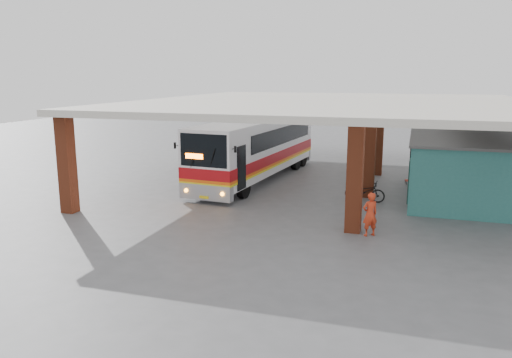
{
  "coord_description": "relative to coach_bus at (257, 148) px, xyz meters",
  "views": [
    {
      "loc": [
        5.1,
        -22.15,
        6.08
      ],
      "look_at": [
        -1.98,
        0.0,
        1.2
      ],
      "focal_mm": 35.0,
      "sensor_mm": 36.0,
      "label": 1
    }
  ],
  "objects": [
    {
      "name": "motorcycle",
      "position": [
        6.63,
        -3.41,
        -1.37
      ],
      "size": [
        2.03,
        0.91,
        1.03
      ],
      "primitive_type": "imported",
      "rotation": [
        0.0,
        0.0,
        1.45
      ],
      "color": "black",
      "rests_on": "ground"
    },
    {
      "name": "canopy_roof",
      "position": [
        4.18,
        1.08,
        2.61
      ],
      "size": [
        21.0,
        23.0,
        0.3
      ],
      "primitive_type": "cube",
      "color": "beige",
      "rests_on": "brick_columns"
    },
    {
      "name": "brick_columns",
      "position": [
        5.1,
        -0.42,
        0.29
      ],
      "size": [
        20.1,
        21.6,
        4.35
      ],
      "color": "brown",
      "rests_on": "ground"
    },
    {
      "name": "shop_building",
      "position": [
        11.17,
        -1.42,
        -0.33
      ],
      "size": [
        5.2,
        8.2,
        3.11
      ],
      "color": "#2B6D6A",
      "rests_on": "ground"
    },
    {
      "name": "pedestrian",
      "position": [
        7.34,
        -8.77,
        -1.03
      ],
      "size": [
        0.75,
        0.69,
        1.71
      ],
      "primitive_type": "imported",
      "rotation": [
        0.0,
        0.0,
        3.76
      ],
      "color": "red",
      "rests_on": "ground"
    },
    {
      "name": "red_chair",
      "position": [
        8.71,
        1.37,
        -1.55
      ],
      "size": [
        0.47,
        0.47,
        0.74
      ],
      "rotation": [
        0.0,
        0.0,
        0.24
      ],
      "color": "red",
      "rests_on": "ground"
    },
    {
      "name": "coach_bus",
      "position": [
        0.0,
        0.0,
        0.0
      ],
      "size": [
        3.87,
        13.23,
        3.8
      ],
      "rotation": [
        0.0,
        0.0,
        -0.09
      ],
      "color": "white",
      "rests_on": "ground"
    },
    {
      "name": "ground",
      "position": [
        3.68,
        -5.42,
        -1.89
      ],
      "size": [
        90.0,
        90.0,
        0.0
      ],
      "primitive_type": "plane",
      "color": "#515154",
      "rests_on": "ground"
    }
  ]
}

